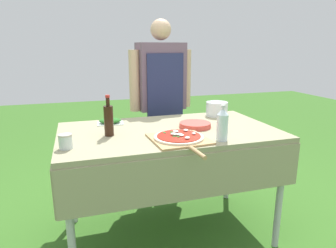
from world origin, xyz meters
TOP-DOWN VIEW (x-y plane):
  - ground_plane at (0.00, 0.00)m, footprint 12.00×12.00m
  - prep_table at (0.00, 0.00)m, footprint 1.50×0.87m
  - person_cook at (0.16, 0.74)m, footprint 0.60×0.25m
  - pizza_on_peel at (-0.01, -0.25)m, footprint 0.36×0.53m
  - oil_bottle at (-0.41, -0.02)m, footprint 0.06×0.06m
  - water_bottle at (0.24, -0.33)m, footprint 0.07×0.07m
  - herb_container at (-0.37, 0.28)m, footprint 0.20×0.14m
  - mixing_tub at (0.51, 0.29)m, footprint 0.18×0.18m
  - plate_stack at (0.20, 0.00)m, footprint 0.23×0.23m
  - sauce_jar at (-0.67, -0.21)m, footprint 0.08×0.08m

SIDE VIEW (x-z plane):
  - ground_plane at x=0.00m, z-range 0.00..0.00m
  - prep_table at x=0.00m, z-range 0.32..1.14m
  - pizza_on_peel at x=-0.01m, z-range 0.81..0.86m
  - plate_stack at x=0.20m, z-range 0.82..0.85m
  - herb_container at x=-0.37m, z-range 0.82..0.86m
  - sauce_jar at x=-0.67m, z-range 0.81..0.90m
  - mixing_tub at x=0.51m, z-range 0.82..0.93m
  - water_bottle at x=0.24m, z-range 0.81..1.03m
  - oil_bottle at x=-0.41m, z-range 0.79..1.06m
  - person_cook at x=0.16m, z-range 0.15..1.76m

